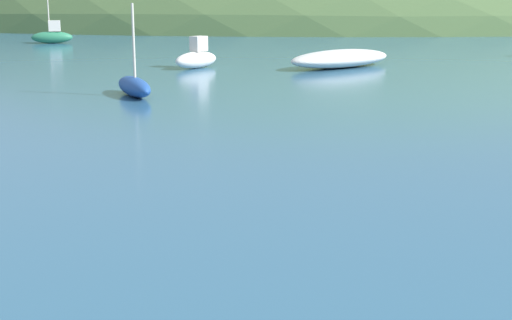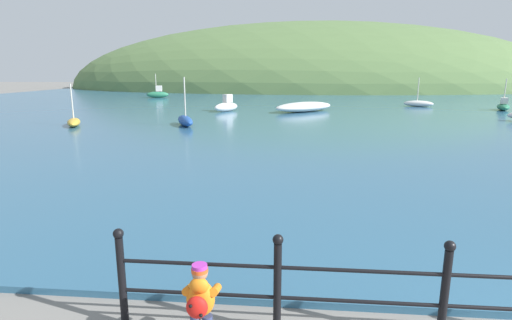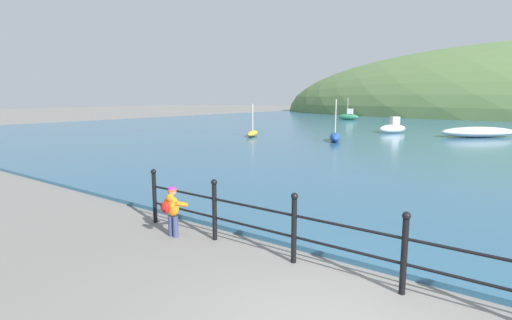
{
  "view_description": "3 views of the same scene",
  "coord_description": "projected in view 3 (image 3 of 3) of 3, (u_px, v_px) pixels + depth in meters",
  "views": [
    {
      "loc": [
        -4.96,
        -1.5,
        2.86
      ],
      "look_at": [
        -5.13,
        6.45,
        1.0
      ],
      "focal_mm": 50.0,
      "sensor_mm": 36.0,
      "label": 1
    },
    {
      "loc": [
        -3.13,
        -2.55,
        2.94
      ],
      "look_at": [
        -3.94,
        6.36,
        0.94
      ],
      "focal_mm": 28.0,
      "sensor_mm": 36.0,
      "label": 2
    },
    {
      "loc": [
        1.89,
        -3.97,
        2.77
      ],
      "look_at": [
        -4.56,
        4.56,
        1.06
      ],
      "focal_mm": 28.0,
      "sensor_mm": 36.0,
      "label": 3
    }
  ],
  "objects": [
    {
      "name": "iron_railing",
      "position": [
        344.0,
        237.0,
        6.1
      ],
      "size": [
        9.13,
        0.12,
        1.21
      ],
      "color": "black",
      "rests_on": "ground"
    },
    {
      "name": "child_in_coat",
      "position": [
        172.0,
        207.0,
        7.88
      ],
      "size": [
        0.39,
        0.53,
        1.0
      ],
      "color": "navy",
      "rests_on": "ground"
    },
    {
      "name": "boat_far_right",
      "position": [
        478.0,
        132.0,
        26.53
      ],
      "size": [
        4.94,
        4.71,
        0.68
      ],
      "color": "silver",
      "rests_on": "water"
    },
    {
      "name": "boat_red_dinghy",
      "position": [
        393.0,
        128.0,
        29.47
      ],
      "size": [
        1.86,
        2.25,
        1.2
      ],
      "color": "silver",
      "rests_on": "water"
    },
    {
      "name": "boat_green_fishing",
      "position": [
        349.0,
        116.0,
        46.11
      ],
      "size": [
        2.4,
        1.24,
        2.51
      ],
      "color": "#287551",
      "rests_on": "water"
    },
    {
      "name": "boat_white_sailboat",
      "position": [
        252.0,
        133.0,
        27.02
      ],
      "size": [
        1.55,
        2.28,
        2.18
      ],
      "color": "gold",
      "rests_on": "water"
    },
    {
      "name": "boat_nearest_quay",
      "position": [
        335.0,
        137.0,
        24.03
      ],
      "size": [
        1.64,
        2.51,
        2.52
      ],
      "color": "#1E4793",
      "rests_on": "water"
    }
  ]
}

